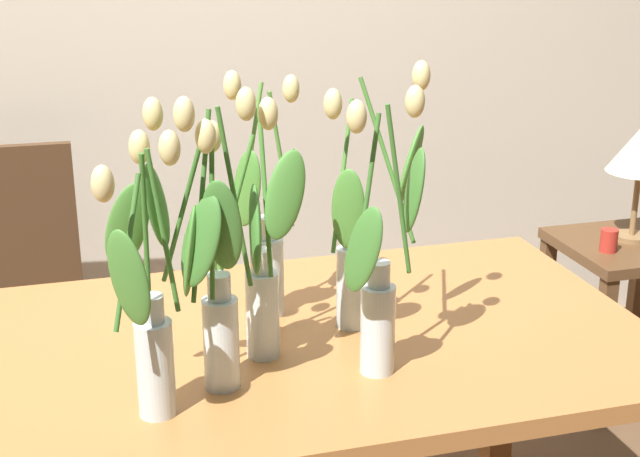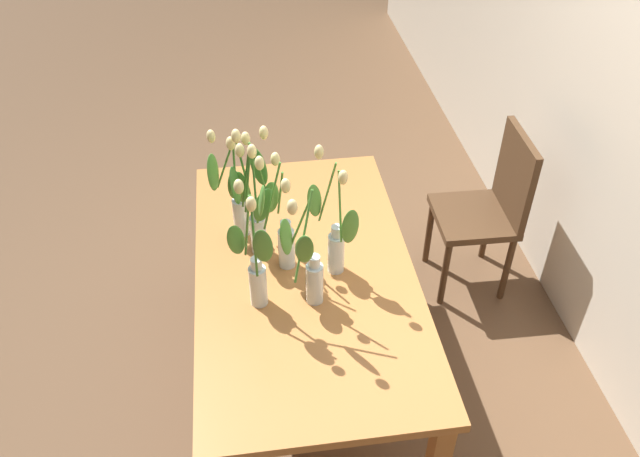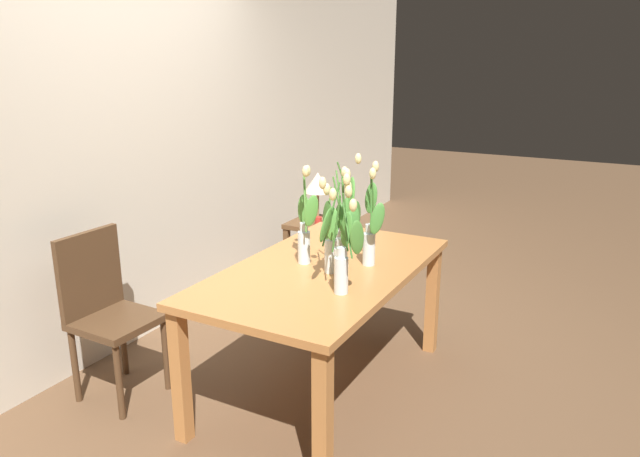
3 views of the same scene
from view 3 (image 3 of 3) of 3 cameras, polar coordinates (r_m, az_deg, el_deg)
The scene contains 13 objects.
ground_plane at distance 3.54m, azimuth 0.32°, elevation -15.05°, with size 18.00×18.00×0.00m, color brown.
room_wall_rear at distance 3.95m, azimuth -18.69°, elevation 8.27°, with size 9.00×0.10×2.70m, color beige.
dining_table at distance 3.25m, azimuth 0.34°, elevation -5.24°, with size 1.60×0.90×0.74m.
tulip_vase_0 at distance 3.07m, azimuth 1.33°, elevation -1.10°, with size 0.20×0.14×0.55m.
tulip_vase_1 at distance 3.31m, azimuth 1.92°, elevation 0.27°, with size 0.25×0.17×0.59m.
tulip_vase_2 at distance 3.23m, azimuth -1.45°, elevation -0.32°, with size 0.19×0.20×0.56m.
tulip_vase_3 at distance 2.81m, azimuth 2.13°, elevation -2.35°, with size 0.19×0.22×0.52m.
tulip_vase_4 at distance 2.93m, azimuth 2.12°, elevation -0.90°, with size 0.23×0.20×0.57m.
tulip_vase_5 at distance 3.21m, azimuth 4.87°, elevation -0.36°, with size 0.20×0.18×0.56m.
dining_chair at distance 3.48m, azimuth -19.84°, elevation -6.98°, with size 0.41×0.41×0.93m.
side_table at distance 4.84m, azimuth -0.12°, elevation -0.68°, with size 0.44×0.44×0.55m.
table_lamp at distance 4.76m, azimuth -0.21°, elevation 4.31°, with size 0.22×0.22×0.40m.
pillar_candle at distance 4.67m, azimuth -0.17°, elevation 0.67°, with size 0.06×0.06×0.07m, color #B72D23.
Camera 3 is at (-2.67, -1.42, 1.84)m, focal length 33.39 mm.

